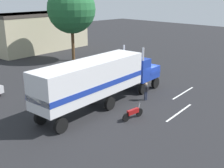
{
  "coord_description": "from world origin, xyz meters",
  "views": [
    {
      "loc": [
        -21.26,
        -16.82,
        9.16
      ],
      "look_at": [
        -4.86,
        -0.15,
        1.6
      ],
      "focal_mm": 44.81,
      "sensor_mm": 36.0,
      "label": 1
    }
  ],
  "objects_px": {
    "semi_truck": "(100,78)",
    "tree_left": "(71,9)",
    "person_bystander": "(146,91)",
    "motorcycle": "(133,113)"
  },
  "relations": [
    {
      "from": "semi_truck",
      "to": "motorcycle",
      "type": "xyz_separation_m",
      "value": [
        0.03,
        -3.65,
        -2.04
      ]
    },
    {
      "from": "semi_truck",
      "to": "tree_left",
      "type": "bearing_deg",
      "value": 60.29
    },
    {
      "from": "tree_left",
      "to": "person_bystander",
      "type": "bearing_deg",
      "value": -106.15
    },
    {
      "from": "person_bystander",
      "to": "tree_left",
      "type": "height_order",
      "value": "tree_left"
    },
    {
      "from": "motorcycle",
      "to": "semi_truck",
      "type": "bearing_deg",
      "value": 90.44
    },
    {
      "from": "semi_truck",
      "to": "person_bystander",
      "type": "bearing_deg",
      "value": -25.23
    },
    {
      "from": "person_bystander",
      "to": "motorcycle",
      "type": "relative_size",
      "value": 0.77
    },
    {
      "from": "person_bystander",
      "to": "motorcycle",
      "type": "bearing_deg",
      "value": -154.46
    },
    {
      "from": "motorcycle",
      "to": "tree_left",
      "type": "relative_size",
      "value": 0.2
    },
    {
      "from": "semi_truck",
      "to": "person_bystander",
      "type": "relative_size",
      "value": 8.81
    }
  ]
}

